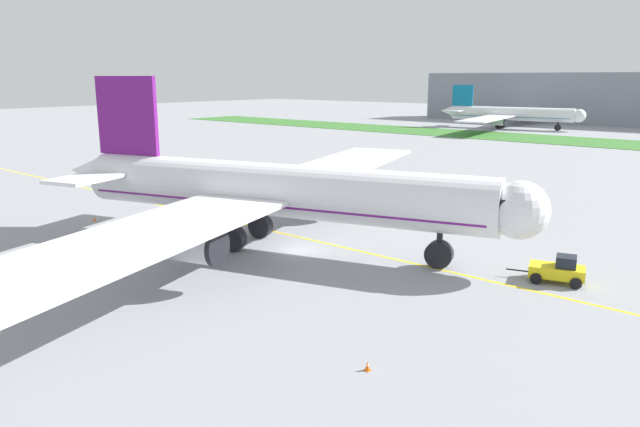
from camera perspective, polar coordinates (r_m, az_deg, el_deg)
name	(u,v)px	position (r m, az deg, el deg)	size (l,w,h in m)	color
ground_plane	(298,250)	(57.21, -2.14, -3.55)	(600.00, 600.00, 0.00)	gray
apron_taxi_line	(322,242)	(59.84, 0.23, -2.80)	(280.00, 0.36, 0.01)	yellow
grass_median_strip	(629,145)	(166.62, 27.51, 5.88)	(320.00, 24.00, 0.10)	#38722D
airliner_foreground	(270,191)	(57.36, -4.84, 2.17)	(49.01, 79.14, 16.36)	white
pushback_tug	(558,270)	(51.87, 21.88, -5.05)	(6.11, 3.56, 2.27)	yellow
ground_crew_wingwalker_port	(255,223)	(63.76, -6.20, -0.95)	(0.35, 0.57, 1.67)	black
traffic_cone_near_nose	(94,218)	(73.56, -20.80, -0.45)	(0.36, 0.36, 0.58)	#F2590C
traffic_cone_port_wing	(367,366)	(34.78, 4.56, -14.35)	(0.36, 0.36, 0.58)	#F2590C
parked_airliner_far_left	(508,114)	(204.98, 17.60, 9.08)	(46.07, 74.59, 13.84)	white
terminal_building	(585,98)	(238.03, 24.07, 10.06)	(117.77, 20.00, 18.00)	gray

